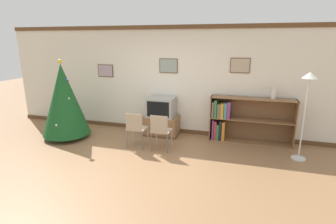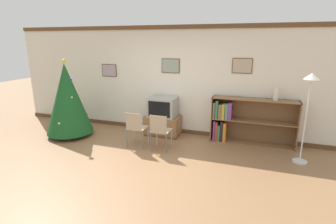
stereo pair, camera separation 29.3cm
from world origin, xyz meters
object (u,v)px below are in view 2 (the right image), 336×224
at_px(folding_chair_left, 136,127).
at_px(folding_chair_right, 160,130).
at_px(tv_console, 163,125).
at_px(christmas_tree, 67,99).
at_px(television, 163,107).
at_px(vase, 276,94).
at_px(bookshelf, 238,121).
at_px(standing_lamp, 309,95).

xyz_separation_m(folding_chair_left, folding_chair_right, (0.57, 0.00, 0.00)).
height_order(tv_console, folding_chair_right, folding_chair_right).
xyz_separation_m(christmas_tree, television, (2.20, 0.82, -0.22)).
bearing_deg(vase, folding_chair_left, -159.20).
xyz_separation_m(folding_chair_left, vase, (2.88, 1.10, 0.74)).
distance_m(christmas_tree, bookshelf, 4.16).
xyz_separation_m(folding_chair_right, standing_lamp, (2.83, 0.37, 0.88)).
xyz_separation_m(television, standing_lamp, (3.12, -0.59, 0.62)).
bearing_deg(folding_chair_right, christmas_tree, 176.63).
xyz_separation_m(tv_console, standing_lamp, (3.12, -0.59, 1.11)).
relative_size(bookshelf, standing_lamp, 1.07).
bearing_deg(bookshelf, christmas_tree, -167.04).
bearing_deg(bookshelf, tv_console, -176.65).
xyz_separation_m(folding_chair_left, standing_lamp, (3.41, 0.37, 0.88)).
xyz_separation_m(folding_chair_right, bookshelf, (1.55, 1.07, 0.06)).
xyz_separation_m(christmas_tree, tv_console, (2.20, 0.82, -0.71)).
bearing_deg(folding_chair_left, tv_console, 73.49).
distance_m(tv_console, folding_chair_right, 1.03).
height_order(vase, standing_lamp, standing_lamp).
xyz_separation_m(tv_console, television, (0.00, -0.00, 0.49)).
relative_size(television, folding_chair_left, 0.82).
bearing_deg(folding_chair_left, television, 73.45).
distance_m(christmas_tree, vase, 4.89).
height_order(folding_chair_left, bookshelf, bookshelf).
xyz_separation_m(christmas_tree, standing_lamp, (5.32, 0.23, 0.40)).
xyz_separation_m(television, folding_chair_left, (-0.29, -0.96, -0.26)).
height_order(television, folding_chair_right, television).
relative_size(folding_chair_left, folding_chair_right, 1.00).
distance_m(television, folding_chair_right, 1.04).
relative_size(tv_console, folding_chair_right, 1.06).
xyz_separation_m(christmas_tree, vase, (4.79, 0.95, 0.26)).
bearing_deg(folding_chair_left, standing_lamp, 6.28).
bearing_deg(television, folding_chair_left, -106.55).
bearing_deg(christmas_tree, vase, 11.20).
height_order(tv_console, television, television).
bearing_deg(folding_chair_left, vase, 20.80).
relative_size(folding_chair_right, standing_lamp, 0.46).
bearing_deg(folding_chair_left, folding_chair_right, 0.00).
distance_m(tv_console, folding_chair_left, 1.03).
bearing_deg(vase, television, -177.10).
height_order(christmas_tree, standing_lamp, christmas_tree).
height_order(christmas_tree, television, christmas_tree).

